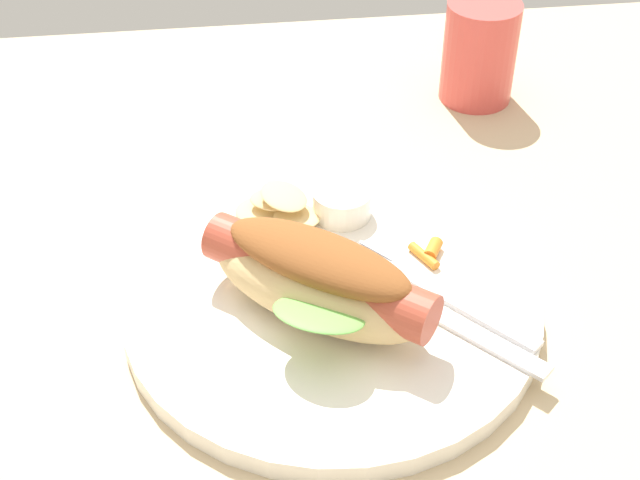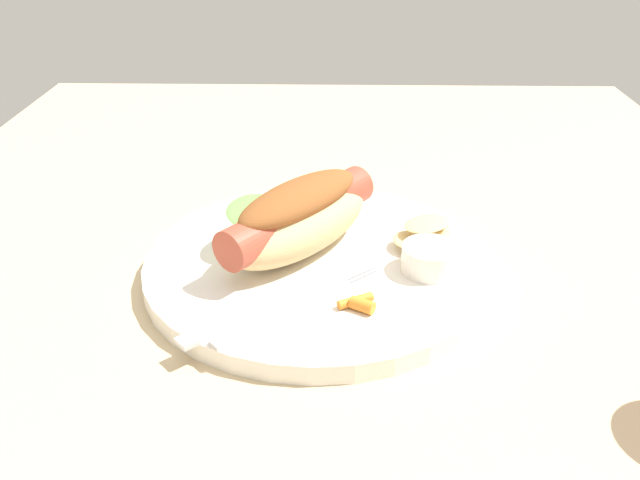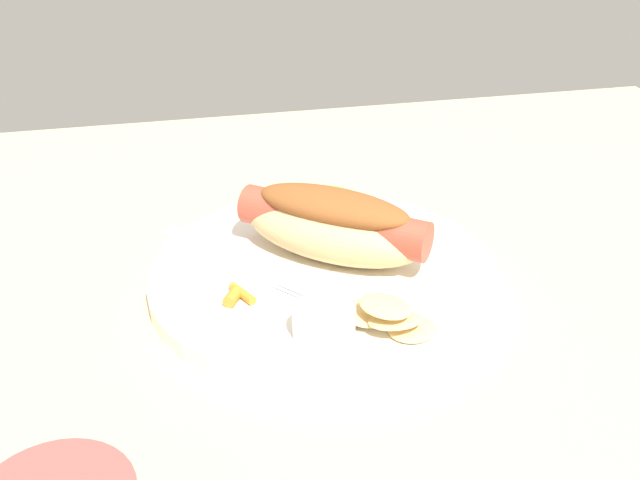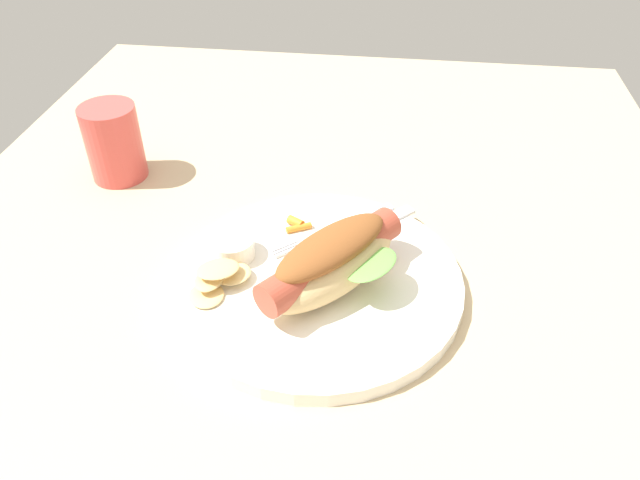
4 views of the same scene
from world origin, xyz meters
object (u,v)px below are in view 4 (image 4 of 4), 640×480
Objects in this scene: plate at (317,282)px; chips_pile at (217,279)px; drinking_cup at (114,143)px; sauce_ramekin at (232,247)px; fork at (338,228)px; knife at (357,233)px; carrot_garnish at (297,224)px; hot_dog at (332,261)px.

plate is 10.04cm from chips_pile.
drinking_cup is (-20.57, -18.49, 2.14)cm from chips_pile.
sauce_ramekin is 0.36× the size of fork.
fork is 2.20cm from knife.
chips_pile is 2.51× the size of carrot_garnish.
chips_pile is at bearing 41.96° from drinking_cup.
knife is (-8.46, 1.75, -2.98)cm from hot_dog.
plate is at bearing 77.69° from sauce_ramekin.
knife is 2.13× the size of chips_pile.
plate is 7.94cm from fork.
carrot_garnish is at bearing -112.95° from hot_dog.
chips_pile is at bearing -73.13° from plate.
carrot_garnish is at bearing -45.39° from knife.
drinking_cup reaches higher than fork.
carrot_garnish is at bearing 149.52° from chips_pile.
hot_dog is 11.38cm from sauce_ramekin.
sauce_ramekin reaches higher than plate.
plate is 3.05× the size of drinking_cup.
knife is at bearing -153.65° from hot_dog.
drinking_cup is (-18.91, -29.53, 0.02)cm from hot_dog.
sauce_ramekin is 13.57cm from knife.
plate is 6.36× the size of sauce_ramekin.
hot_dog reaches higher than chips_pile.
drinking_cup is at bearing -122.37° from plate.
knife reaches higher than plate.
knife is at bearing 71.52° from drinking_cup.
plate is 8.05cm from knife.
carrot_garnish is at bearing 133.77° from sauce_ramekin.
carrot_garnish is 26.78cm from drinking_cup.
plate is at bearing 57.63° from drinking_cup.
hot_dog is 11.36cm from chips_pile.
hot_dog is 10.42cm from carrot_garnish.
drinking_cup is (-9.92, -29.14, 2.98)cm from fork.
chips_pile is at bearing 4.08° from fork.
carrot_garnish reaches higher than fork.
sauce_ramekin is 0.29× the size of knife.
hot_dog is 1.04× the size of knife.
plate is at bearing 23.41° from carrot_garnish.
drinking_cup reaches higher than carrot_garnish.
drinking_cup is at bearing -112.32° from carrot_garnish.
drinking_cup is (-10.12, -24.65, 2.74)cm from carrot_garnish.
fork is at bearing 71.20° from drinking_cup.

